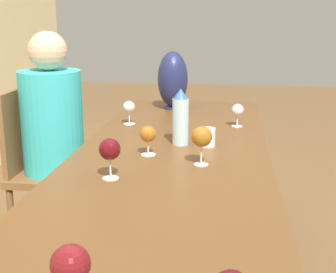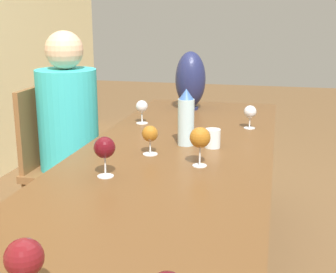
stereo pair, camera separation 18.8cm
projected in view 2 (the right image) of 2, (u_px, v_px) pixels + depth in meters
dining_table at (171, 171)px, 1.98m from camera, size 2.55×0.83×0.73m
water_bottle at (186, 118)px, 2.10m from camera, size 0.07×0.07×0.26m
water_tumbler at (213, 138)px, 2.07m from camera, size 0.07×0.07×0.08m
vase at (190, 80)px, 2.87m from camera, size 0.19×0.19×0.36m
wine_glass_0 at (142, 107)px, 2.52m from camera, size 0.06×0.06×0.13m
wine_glass_1 at (250, 112)px, 2.41m from camera, size 0.06×0.06×0.12m
wine_glass_2 at (200, 138)px, 1.80m from camera, size 0.08×0.08×0.16m
wine_glass_4 at (150, 135)px, 1.96m from camera, size 0.07×0.07×0.13m
wine_glass_5 at (24, 259)px, 0.96m from camera, size 0.08×0.08×0.14m
wine_glass_6 at (105, 148)px, 1.69m from camera, size 0.08×0.08×0.15m
chair_far at (59, 160)px, 2.71m from camera, size 0.44×0.44×0.90m
person_far at (71, 132)px, 2.65m from camera, size 0.34×0.34×1.22m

